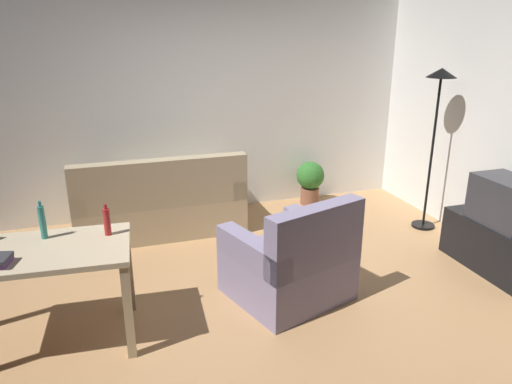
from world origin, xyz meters
TOP-DOWN VIEW (x-y plane):
  - ground_plane at (0.00, 0.00)m, footprint 5.20×4.40m
  - wall_rear at (0.00, 2.20)m, footprint 5.20×0.10m
  - couch at (-0.68, 1.59)m, footprint 1.84×0.84m
  - tv_stand at (2.25, -0.33)m, footprint 0.44×1.10m
  - tv at (2.25, -0.33)m, footprint 0.41×0.60m
  - torchiere_lamp at (2.25, 0.78)m, footprint 0.32×0.32m
  - desk at (-1.71, -0.22)m, footprint 1.25×0.78m
  - potted_plant at (1.29, 1.90)m, footprint 0.36×0.36m
  - armchair at (0.20, -0.18)m, footprint 1.11×1.08m
  - bottle_tall at (-1.69, -0.04)m, footprint 0.05×0.05m
  - bottle_red at (-1.25, -0.11)m, footprint 0.05×0.05m

SIDE VIEW (x-z plane):
  - ground_plane at x=0.00m, z-range -0.02..0.00m
  - tv_stand at x=2.25m, z-range 0.00..0.48m
  - couch at x=-0.68m, z-range -0.15..0.77m
  - armchair at x=0.20m, z-range -0.14..0.78m
  - potted_plant at x=1.29m, z-range 0.05..0.62m
  - desk at x=-1.71m, z-range 0.27..1.03m
  - tv at x=2.25m, z-range 0.48..0.92m
  - bottle_red at x=-1.25m, z-range 0.74..0.99m
  - bottle_tall at x=-1.69m, z-range 0.74..1.03m
  - wall_rear at x=0.00m, z-range 0.00..2.70m
  - torchiere_lamp at x=2.25m, z-range 0.51..2.32m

